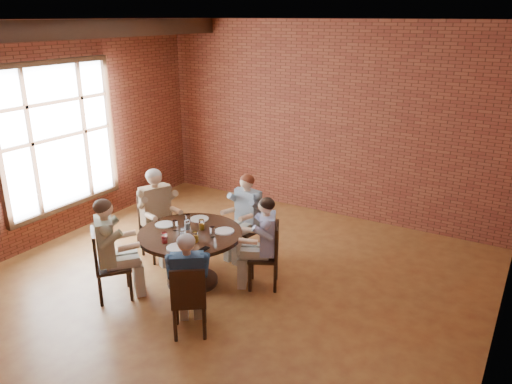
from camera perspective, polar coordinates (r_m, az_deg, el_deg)
The scene contains 31 objects.
floor at distance 6.66m, azimuth -4.96°, elevation -11.76°, with size 7.00×7.00×0.00m, color #9E6B31.
ceiling at distance 5.69m, azimuth -6.01°, elevation 18.91°, with size 7.00×7.00×0.00m, color silver.
wall_back at distance 8.93m, azimuth 7.96°, elevation 8.07°, with size 7.00×7.00×0.00m, color brown.
wall_left at distance 8.25m, azimuth -24.14°, elevation 5.58°, with size 7.00×7.00×0.00m, color brown.
wall_right at distance 4.91m, azimuth 27.07°, elevation -3.66°, with size 7.00×7.00×0.00m, color brown.
ceiling_beam at distance 7.42m, azimuth -22.09°, elevation 16.80°, with size 0.22×6.90×0.26m, color black.
window at distance 8.43m, azimuth -21.63°, elevation 5.84°, with size 0.10×2.16×2.36m.
dining_table at distance 6.75m, azimuth -7.44°, elevation -6.30°, with size 1.38×1.38×0.75m.
chair_a at distance 6.64m, azimuth 1.50°, elevation -6.97°, with size 0.52×0.52×0.90m.
diner_a at distance 6.58m, azimuth 0.86°, elevation -5.86°, with size 0.48×0.60×1.26m, color #475CB8, non-canonical shape.
chair_b at distance 7.49m, azimuth -0.78°, elevation -3.69°, with size 0.47×0.47×0.91m.
diner_b at distance 7.39m, azimuth -1.19°, elevation -2.84°, with size 0.50×0.61×1.28m, color gray, non-canonical shape.
chair_c at distance 7.63m, azimuth -11.38°, elevation -3.50°, with size 0.58×0.58×0.96m.
diner_c at distance 7.49m, azimuth -11.16°, elevation -2.55°, with size 0.55×0.67×1.37m, color brown, non-canonical shape.
chair_d at distance 6.65m, azimuth -16.86°, elevation -7.64°, with size 0.61×0.61×0.94m.
diner_d at distance 6.58m, azimuth -16.24°, elevation -6.31°, with size 0.53×0.66×1.34m, color #B0A48A, non-canonical shape.
chair_e at distance 5.71m, azimuth -7.69°, elevation -11.94°, with size 0.54×0.54×0.89m.
diner_e at distance 5.71m, azimuth -7.73°, elevation -10.40°, with size 0.47×0.58×1.24m, color #1C324E, non-canonical shape.
plate_a at distance 6.63m, azimuth -3.64°, elevation -4.48°, with size 0.26×0.26×0.01m, color white.
plate_b at distance 7.05m, azimuth -6.49°, elevation -3.06°, with size 0.26×0.26×0.01m, color white.
plate_c at distance 6.93m, azimuth -10.41°, elevation -3.68°, with size 0.26×0.26×0.01m, color white.
plate_d at distance 6.25m, azimuth -9.02°, elevation -6.29°, with size 0.26×0.26×0.01m, color white.
glass_a at distance 6.46m, azimuth -5.00°, elevation -4.57°, with size 0.07×0.07×0.14m, color white.
glass_b at distance 6.70m, azimuth -6.25°, elevation -3.73°, with size 0.07×0.07×0.14m, color white.
glass_c at distance 6.89m, azimuth -7.80°, elevation -3.10°, with size 0.07×0.07×0.14m, color white.
glass_d at distance 6.72m, azimuth -7.89°, elevation -3.69°, with size 0.07×0.07×0.14m, color white.
glass_e at distance 6.71m, azimuth -9.24°, elevation -3.81°, with size 0.07×0.07×0.14m, color white.
glass_f at distance 6.38m, azimuth -10.43°, elevation -5.18°, with size 0.07×0.07×0.14m, color white.
glass_g at distance 6.45m, azimuth -8.37°, elevation -4.75°, with size 0.07×0.07×0.14m, color white.
glass_h at distance 6.35m, azimuth -6.95°, elevation -5.10°, with size 0.07×0.07×0.14m, color white.
smartphone at distance 6.17m, azimuth -6.01°, elevation -6.52°, with size 0.08×0.16×0.01m, color black.
Camera 1 is at (3.38, -4.58, 3.46)m, focal length 35.00 mm.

